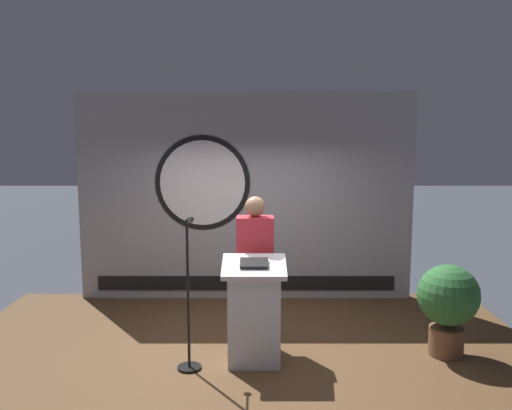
{
  "coord_description": "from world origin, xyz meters",
  "views": [
    {
      "loc": [
        0.14,
        -5.5,
        2.65
      ],
      "look_at": [
        0.12,
        0.09,
        1.87
      ],
      "focal_mm": 37.58,
      "sensor_mm": 36.0,
      "label": 1
    }
  ],
  "objects_px": {
    "microphone_stand": "(191,316)",
    "potted_plant": "(450,301)",
    "speaker_person": "(257,270)",
    "podium": "(256,313)"
  },
  "relations": [
    {
      "from": "podium",
      "to": "speaker_person",
      "type": "distance_m",
      "value": 0.57
    },
    {
      "from": "speaker_person",
      "to": "potted_plant",
      "type": "relative_size",
      "value": 1.7
    },
    {
      "from": "microphone_stand",
      "to": "potted_plant",
      "type": "bearing_deg",
      "value": 6.33
    },
    {
      "from": "microphone_stand",
      "to": "potted_plant",
      "type": "relative_size",
      "value": 1.56
    },
    {
      "from": "podium",
      "to": "potted_plant",
      "type": "xyz_separation_m",
      "value": [
        2.02,
        0.19,
        0.06
      ]
    },
    {
      "from": "podium",
      "to": "speaker_person",
      "type": "bearing_deg",
      "value": 88.9
    },
    {
      "from": "speaker_person",
      "to": "microphone_stand",
      "type": "distance_m",
      "value": 0.94
    },
    {
      "from": "podium",
      "to": "potted_plant",
      "type": "height_order",
      "value": "podium"
    },
    {
      "from": "speaker_person",
      "to": "podium",
      "type": "bearing_deg",
      "value": -91.1
    },
    {
      "from": "potted_plant",
      "to": "podium",
      "type": "bearing_deg",
      "value": -174.71
    }
  ]
}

